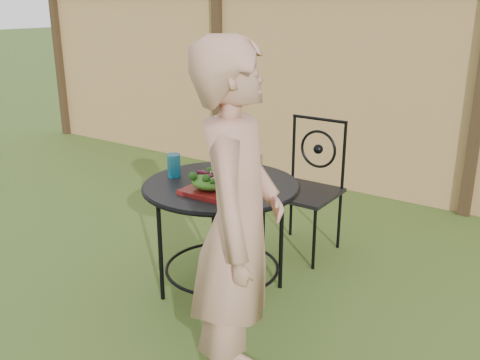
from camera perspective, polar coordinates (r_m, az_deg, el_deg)
The scene contains 9 objects.
ground at distance 3.65m, azimuth -5.99°, elevation -9.89°, with size 60.00×60.00×0.00m, color #2A4716.
fence at distance 5.13m, azimuth 9.84°, elevation 9.53°, with size 8.00×0.12×1.90m.
patio_table at distance 3.16m, azimuth -1.98°, elevation -2.75°, with size 0.92×0.92×0.72m.
patio_chair at distance 3.82m, azimuth 7.17°, elevation -0.35°, with size 0.46×0.46×0.95m.
diner at distance 2.28m, azimuth -0.25°, elevation -5.38°, with size 0.59×0.39×1.62m, color tan.
salad_plate at distance 2.97m, azimuth -3.12°, elevation -1.10°, with size 0.27×0.27×0.02m, color #4B0A0D.
salad at distance 2.95m, azimuth -3.14°, elevation -0.15°, with size 0.21×0.21×0.08m, color #235614.
fork at distance 2.90m, azimuth -3.03°, elevation 2.25°, with size 0.01×0.01×0.18m, color silver.
drinking_glass at distance 3.23m, azimuth -7.06°, elevation 1.55°, with size 0.08×0.08×0.14m, color #0B5F84.
Camera 1 is at (2.11, -2.42, 1.73)m, focal length 40.00 mm.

